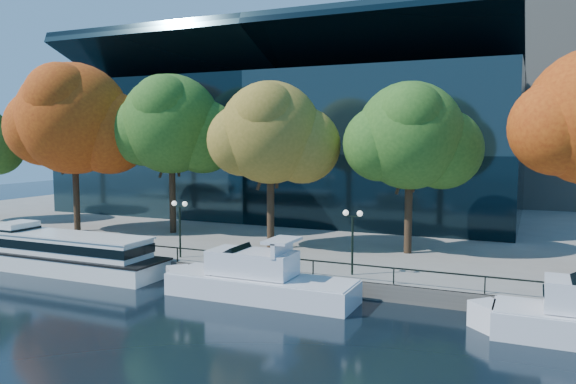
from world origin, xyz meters
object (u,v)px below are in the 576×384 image
at_px(tree_2, 172,126).
at_px(tree_3, 272,135).
at_px(lamp_1, 180,216).
at_px(lamp_2, 353,227).
at_px(tour_boat, 60,252).
at_px(cruiser_near, 253,279).
at_px(tree_1, 75,121).
at_px(tree_4, 412,138).

relative_size(tree_2, tree_3, 1.10).
xyz_separation_m(tree_3, lamp_1, (-4.55, -5.63, -5.72)).
relative_size(tree_2, lamp_2, 3.50).
bearing_deg(lamp_2, tour_boat, -170.55).
xyz_separation_m(cruiser_near, tree_1, (-23.08, 9.76, 9.87)).
bearing_deg(tree_4, tree_3, -166.72).
relative_size(tree_4, lamp_1, 3.11).
height_order(cruiser_near, lamp_2, lamp_2).
height_order(tree_4, lamp_2, tree_4).
height_order(tree_1, tree_4, tree_1).
relative_size(cruiser_near, lamp_2, 3.14).
bearing_deg(tour_boat, lamp_2, 9.45).
height_order(tree_3, tree_4, tree_3).
xyz_separation_m(tree_1, lamp_1, (15.20, -5.84, -7.03)).
xyz_separation_m(tree_2, lamp_1, (6.62, -8.62, -6.55)).
distance_m(tour_boat, lamp_1, 8.94).
relative_size(tree_1, lamp_2, 3.78).
distance_m(tour_boat, tree_3, 17.46).
height_order(cruiser_near, lamp_1, lamp_1).
bearing_deg(cruiser_near, tree_2, 139.14).
relative_size(tree_3, lamp_1, 3.17).
bearing_deg(tree_1, tree_3, -0.59).
xyz_separation_m(tour_boat, lamp_1, (7.84, 3.42, 2.59)).
distance_m(tree_2, lamp_1, 12.69).
height_order(tree_2, lamp_2, tree_2).
xyz_separation_m(tree_4, lamp_1, (-14.63, -8.01, -5.48)).
distance_m(cruiser_near, tree_2, 21.35).
height_order(lamp_1, lamp_2, same).
height_order(tree_2, tree_3, tree_2).
bearing_deg(tour_boat, tree_1, 128.49).
relative_size(tour_boat, tree_3, 1.35).
height_order(tour_boat, lamp_2, lamp_2).
bearing_deg(tree_1, cruiser_near, -22.93).
bearing_deg(tour_boat, cruiser_near, -1.83).
xyz_separation_m(tour_boat, tree_1, (-7.36, 9.26, 9.62)).
bearing_deg(lamp_1, tree_4, 28.71).
height_order(cruiser_near, tree_4, tree_4).
bearing_deg(tree_4, tree_2, 178.38).
relative_size(tree_3, tree_4, 1.02).
bearing_deg(tree_3, tree_1, 179.41).
bearing_deg(lamp_2, tree_2, 156.01).
relative_size(cruiser_near, tree_4, 1.01).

